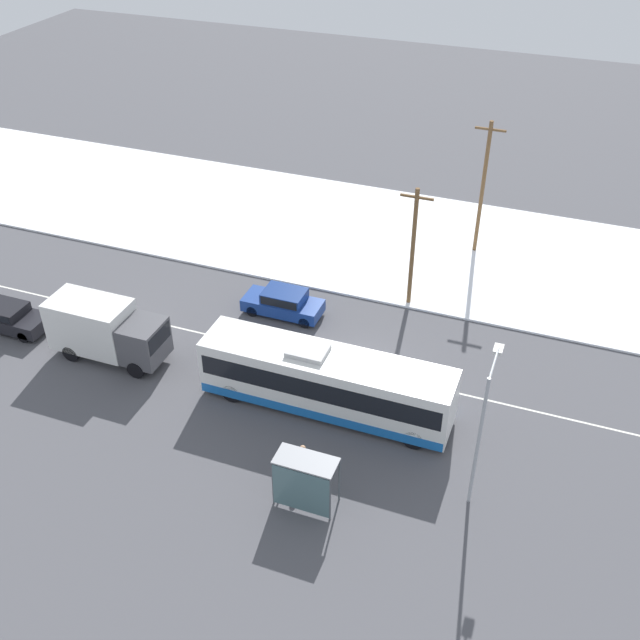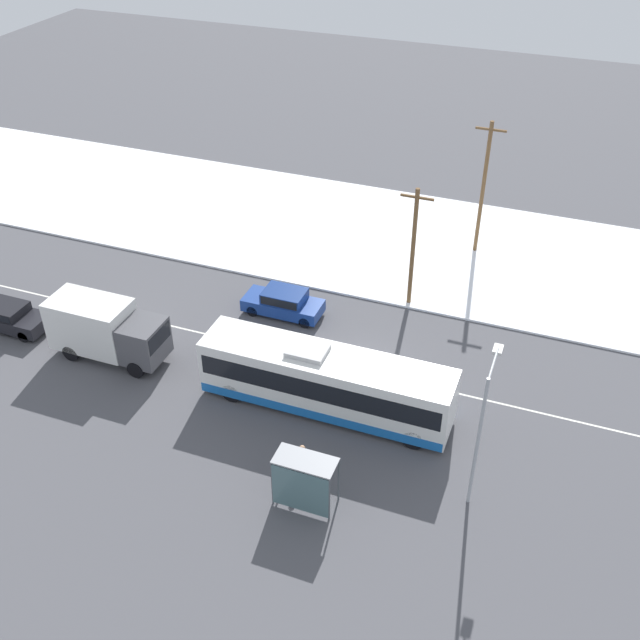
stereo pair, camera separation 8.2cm
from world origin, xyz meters
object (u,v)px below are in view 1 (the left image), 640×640
Objects in this scene: city_bus at (326,381)px; bus_shelter at (304,478)px; box_truck at (105,329)px; streetlamp at (484,417)px; utility_pole_roadside at (413,246)px; pedestrian_at_stop at (303,457)px; sedan_car at (283,302)px; utility_pole_snowlot at (483,187)px; parked_car_near_truck at (6,315)px.

bus_shelter is at bearing -78.11° from city_bus.
box_truck is 14.31m from bus_shelter.
utility_pole_roadside reaches higher than streetlamp.
sedan_car is at bearing 116.80° from pedestrian_at_stop.
utility_pole_roadside reaches higher than pedestrian_at_stop.
streetlamp is 0.92× the size of utility_pole_roadside.
utility_pole_roadside is (1.36, 9.93, 2.17)m from city_bus.
sedan_car is 1.75× the size of bus_shelter.
bus_shelter is 16.05m from utility_pole_roadside.
streetlamp is at bearing 143.18° from sedan_car.
utility_pole_snowlot is (3.73, 17.16, 2.87)m from city_bus.
city_bus is at bearing -102.25° from utility_pole_snowlot.
city_bus is 8.14m from sedan_car.
box_truck is at bearing -1.72° from parked_car_near_truck.
streetlamp is at bearing -20.59° from city_bus.
box_truck is at bearing 161.55° from pedestrian_at_stop.
utility_pole_snowlot reaches higher than pedestrian_at_stop.
pedestrian_at_stop is at bearing 112.95° from bus_shelter.
city_bus is 7.25× the size of pedestrian_at_stop.
box_truck is at bearing 43.84° from sedan_car.
sedan_car is (6.94, 6.66, -0.89)m from box_truck.
utility_pole_roadside reaches higher than city_bus.
parked_car_near_truck is 28.28m from utility_pole_snowlot.
box_truck reaches higher than pedestrian_at_stop.
bus_shelter is at bearing -16.88° from parked_car_near_truck.
bus_shelter is at bearing -96.08° from utility_pole_snowlot.
streetlamp is at bearing -7.71° from box_truck.
sedan_car is at bearing 127.13° from city_bus.
streetlamp is (12.39, -9.28, 3.38)m from sedan_car.
streetlamp is at bearing -6.19° from parked_car_near_truck.
bus_shelter is at bearing 116.30° from sedan_car.
city_bus is at bearing 0.01° from parked_car_near_truck.
pedestrian_at_stop is at bearing -82.62° from city_bus.
sedan_car is 0.67× the size of streetlamp.
box_truck is 2.39× the size of bus_shelter.
city_bus is at bearing 0.97° from box_truck.
bus_shelter is at bearing -153.11° from streetlamp.
pedestrian_at_stop is at bearing -98.37° from utility_pole_snowlot.
streetlamp is 20.34m from utility_pole_snowlot.
box_truck is 6.69m from parked_car_near_truck.
bus_shelter is (6.15, -12.44, 0.84)m from sedan_car.
box_truck is 0.70× the size of utility_pole_snowlot.
sedan_car is at bearing 25.48° from parked_car_near_truck.
streetlamp is at bearing 12.32° from pedestrian_at_stop.
pedestrian_at_stop is 0.65× the size of bus_shelter.
utility_pole_roadside is 7.64m from utility_pole_snowlot.
city_bus is at bearing -97.81° from utility_pole_roadside.
sedan_car is 2.69× the size of pedestrian_at_stop.
utility_pole_roadside is at bearing 82.19° from city_bus.
utility_pole_snowlot reaches higher than sedan_car.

